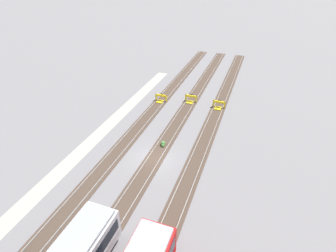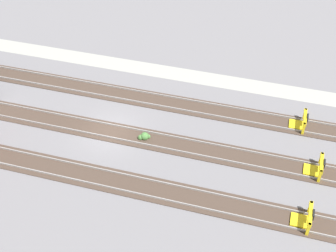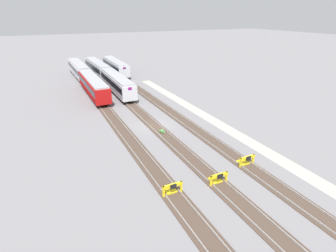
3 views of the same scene
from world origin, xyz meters
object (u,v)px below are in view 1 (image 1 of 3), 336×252
Objects in this scene: bumper_stop_middle_track at (219,105)px; weed_clump at (163,144)px; bumper_stop_nearest_track at (161,99)px; bumper_stop_near_inner_track at (190,99)px.

bumper_stop_middle_track reaches higher than weed_clump.
bumper_stop_nearest_track is 2.18× the size of weed_clump.
bumper_stop_middle_track is (0.53, 4.80, 0.00)m from bumper_stop_near_inner_track.
bumper_stop_near_inner_track is 1.00× the size of bumper_stop_middle_track.
bumper_stop_nearest_track is 1.00× the size of bumper_stop_near_inner_track.
bumper_stop_nearest_track is 1.00× the size of bumper_stop_middle_track.
bumper_stop_middle_track is at bearing 95.43° from bumper_stop_nearest_track.
bumper_stop_middle_track is 2.18× the size of weed_clump.
bumper_stop_near_inner_track and bumper_stop_middle_track have the same top height.
bumper_stop_nearest_track and bumper_stop_near_inner_track have the same top height.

